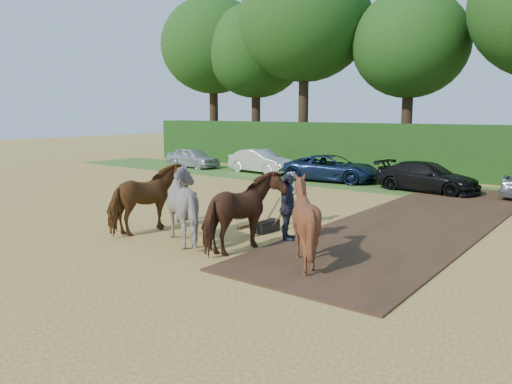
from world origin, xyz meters
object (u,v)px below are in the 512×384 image
at_px(spectator_near, 186,197).
at_px(parked_cars, 459,178).
at_px(plough_team, 219,209).
at_px(spectator_far, 287,208).

bearing_deg(spectator_near, parked_cars, -9.95).
distance_m(spectator_near, plough_team, 3.48).
height_order(spectator_far, plough_team, plough_team).
relative_size(spectator_near, parked_cars, 0.05).
relative_size(spectator_near, spectator_far, 0.85).
bearing_deg(spectator_far, parked_cars, -30.49).
height_order(plough_team, parked_cars, plough_team).
height_order(spectator_near, plough_team, plough_team).
distance_m(plough_team, parked_cars, 13.63).
xyz_separation_m(plough_team, parked_cars, (2.70, 13.35, -0.34)).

